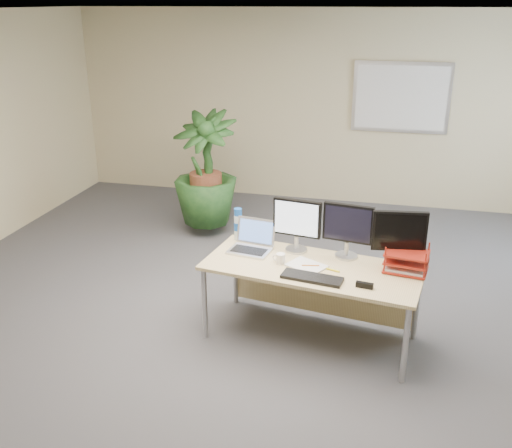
% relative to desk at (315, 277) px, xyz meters
% --- Properties ---
extents(floor, '(8.00, 8.00, 0.00)m').
position_rel_desk_xyz_m(floor, '(-0.58, -0.31, -0.55)').
color(floor, '#414146').
rests_on(floor, ground).
extents(back_wall, '(7.00, 0.04, 2.70)m').
position_rel_desk_xyz_m(back_wall, '(-0.58, 3.69, 0.80)').
color(back_wall, '#CABD8F').
rests_on(back_wall, floor).
extents(ceiling, '(7.00, 8.00, 0.02)m').
position_rel_desk_xyz_m(ceiling, '(-0.58, -0.31, 2.15)').
color(ceiling, white).
rests_on(ceiling, back_wall).
extents(whiteboard, '(1.30, 0.04, 0.95)m').
position_rel_desk_xyz_m(whiteboard, '(0.62, 3.65, 1.00)').
color(whiteboard, silver).
rests_on(whiteboard, back_wall).
extents(desk, '(1.90, 1.02, 0.70)m').
position_rel_desk_xyz_m(desk, '(0.00, 0.00, 0.00)').
color(desk, tan).
rests_on(desk, floor).
extents(floor_plant, '(0.97, 0.97, 1.50)m').
position_rel_desk_xyz_m(floor_plant, '(-1.66, 2.01, 0.20)').
color(floor_plant, '#143917').
rests_on(floor_plant, floor).
extents(monitor_left, '(0.43, 0.20, 0.48)m').
position_rel_desk_xyz_m(monitor_left, '(-0.20, 0.19, 0.42)').
color(monitor_left, '#AEAEB3').
rests_on(monitor_left, desk).
extents(monitor_right, '(0.43, 0.20, 0.48)m').
position_rel_desk_xyz_m(monitor_right, '(0.25, 0.16, 0.42)').
color(monitor_right, '#AEAEB3').
rests_on(monitor_right, desk).
extents(monitor_dark, '(0.45, 0.20, 0.49)m').
position_rel_desk_xyz_m(monitor_dark, '(0.67, 0.06, 0.43)').
color(monitor_dark, '#AEAEB3').
rests_on(monitor_dark, desk).
extents(laptop, '(0.40, 0.36, 0.26)m').
position_rel_desk_xyz_m(laptop, '(-0.59, 0.12, 0.21)').
color(laptop, silver).
rests_on(laptop, desk).
extents(keyboard, '(0.51, 0.23, 0.03)m').
position_rel_desk_xyz_m(keyboard, '(0.02, -0.34, 0.16)').
color(keyboard, black).
rests_on(keyboard, desk).
extents(coffee_mug, '(0.11, 0.08, 0.09)m').
position_rel_desk_xyz_m(coffee_mug, '(-0.29, -0.11, 0.19)').
color(coffee_mug, white).
rests_on(coffee_mug, desk).
extents(spiral_notebook, '(0.38, 0.34, 0.01)m').
position_rel_desk_xyz_m(spiral_notebook, '(-0.06, -0.11, 0.15)').
color(spiral_notebook, white).
rests_on(spiral_notebook, desk).
extents(orange_pen, '(0.15, 0.04, 0.01)m').
position_rel_desk_xyz_m(orange_pen, '(-0.02, -0.12, 0.16)').
color(orange_pen, '#CA6816').
rests_on(orange_pen, spiral_notebook).
extents(yellow_highlighter, '(0.12, 0.05, 0.02)m').
position_rel_desk_xyz_m(yellow_highlighter, '(0.17, -0.15, 0.15)').
color(yellow_highlighter, yellow).
rests_on(yellow_highlighter, desk).
extents(water_bottle, '(0.08, 0.08, 0.30)m').
position_rel_desk_xyz_m(water_bottle, '(-0.77, 0.32, 0.29)').
color(water_bottle, white).
rests_on(water_bottle, desk).
extents(letter_tray, '(0.38, 0.31, 0.16)m').
position_rel_desk_xyz_m(letter_tray, '(0.75, -0.01, 0.22)').
color(letter_tray, maroon).
rests_on(letter_tray, desk).
extents(stapler, '(0.14, 0.06, 0.05)m').
position_rel_desk_xyz_m(stapler, '(0.44, -0.39, 0.17)').
color(stapler, black).
rests_on(stapler, desk).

